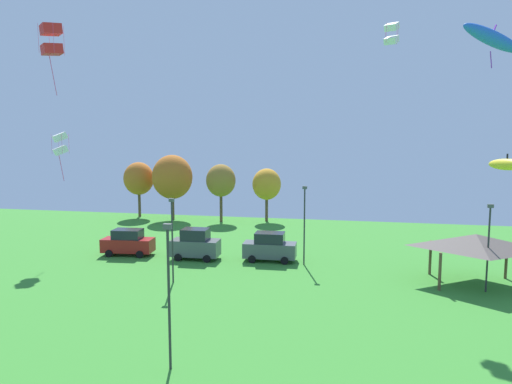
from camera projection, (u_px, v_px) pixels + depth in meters
The scene contains 17 objects.
kite_flying_0 at pixel (51, 40), 34.14m from camera, with size 1.91×1.91×5.27m.
kite_flying_5 at pixel (507, 164), 28.24m from camera, with size 1.87×3.35×1.08m.
kite_flying_7 at pixel (60, 144), 39.30m from camera, with size 1.56×1.56×4.25m.
kite_flying_8 at pixel (392, 34), 32.51m from camera, with size 1.16×1.22×1.67m.
kite_flying_9 at pixel (492, 38), 22.69m from camera, with size 3.44×1.75×2.41m.
parked_car_leftmost at pixel (128, 242), 40.28m from camera, with size 4.61×2.24×2.31m.
parked_car_second_from_left at pixel (196, 244), 38.90m from camera, with size 4.10×2.13×2.64m.
parked_car_third_from_left at pixel (270, 247), 38.30m from camera, with size 4.44×2.10×2.43m.
park_pavilion at pixel (476, 241), 31.88m from camera, with size 6.84×4.93×3.60m.
light_post_0 at pixel (304, 221), 36.86m from camera, with size 0.36×0.20×6.47m.
light_post_1 at pixel (169, 289), 19.87m from camera, with size 0.36×0.20×6.55m.
light_post_2 at pixel (172, 235), 32.23m from camera, with size 0.36×0.20×6.07m.
light_post_3 at pixel (488, 243), 30.19m from camera, with size 0.36×0.20×5.94m.
treeline_tree_0 at pixel (139, 179), 60.15m from camera, with size 3.93×3.93×7.27m.
treeline_tree_1 at pixel (172, 177), 58.02m from camera, with size 5.11×5.11×8.29m.
treeline_tree_2 at pixel (221, 181), 56.47m from camera, with size 3.66×3.66×7.18m.
treeline_tree_3 at pixel (267, 184), 56.88m from camera, with size 3.57×3.57×6.63m.
Camera 1 is at (2.80, 1.91, 10.11)m, focal length 32.00 mm.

